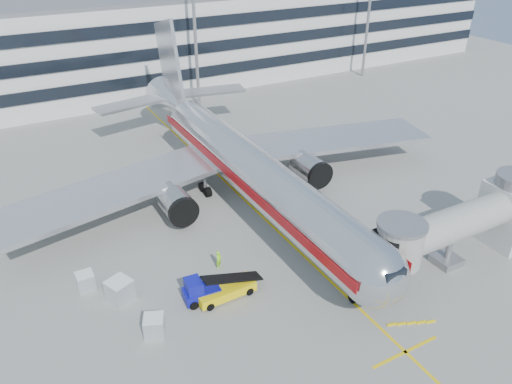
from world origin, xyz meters
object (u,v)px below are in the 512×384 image
baggage_tug (199,291)px  ramp_worker (219,260)px  main_jet (240,161)px  cargo_container_right (86,281)px  cargo_container_front (154,325)px  cargo_container_left (120,290)px  belt_loader (225,290)px

baggage_tug → ramp_worker: (3.18, 3.09, -0.08)m
main_jet → cargo_container_right: size_ratio=34.78×
cargo_container_front → ramp_worker: size_ratio=1.11×
ramp_worker → cargo_container_right: bearing=133.2°
cargo_container_front → ramp_worker: bearing=32.9°
main_jet → cargo_container_front: 21.79m
cargo_container_left → ramp_worker: (8.72, -0.04, -0.09)m
cargo_container_left → cargo_container_front: 5.05m
cargo_container_front → ramp_worker: 8.96m
baggage_tug → cargo_container_right: (-7.67, 5.94, -0.20)m
baggage_tug → cargo_container_right: baggage_tug is taller
cargo_container_left → cargo_container_right: cargo_container_left is taller
belt_loader → cargo_container_right: size_ratio=3.55×
main_jet → ramp_worker: (-7.52, -10.51, -3.37)m
cargo_container_front → cargo_container_left: bearing=103.7°
belt_loader → cargo_container_left: bearing=153.9°
baggage_tug → ramp_worker: bearing=44.2°
belt_loader → cargo_container_right: (-9.70, 6.53, 0.03)m
baggage_tug → cargo_container_right: size_ratio=2.04×
cargo_container_left → cargo_container_right: 3.53m
baggage_tug → cargo_container_left: size_ratio=1.28×
cargo_container_right → cargo_container_front: size_ratio=0.76×
cargo_container_left → cargo_container_front: bearing=-76.3°
main_jet → cargo_container_right: 20.20m
belt_loader → baggage_tug: 2.13m
cargo_container_left → main_jet: bearing=32.8°
cargo_container_front → main_jet: bearing=45.6°
main_jet → cargo_container_left: bearing=-147.2°
cargo_container_left → ramp_worker: size_ratio=1.35×
main_jet → cargo_container_front: main_jet is taller
belt_loader → cargo_container_left: belt_loader is taller
belt_loader → cargo_container_front: bearing=-169.5°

